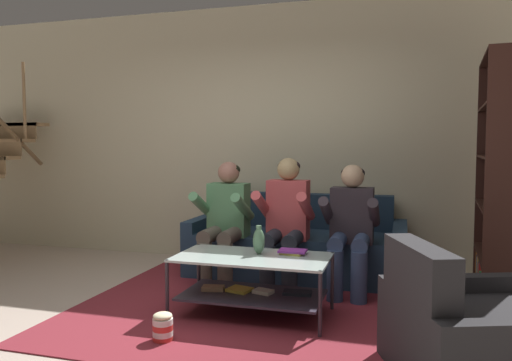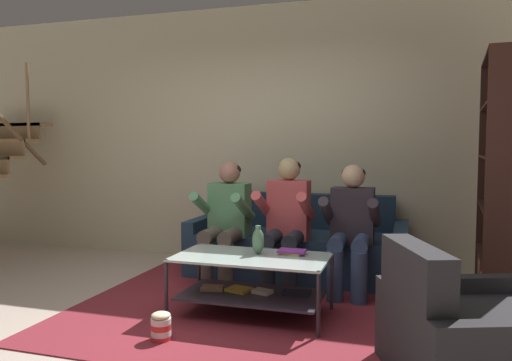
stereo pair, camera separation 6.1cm
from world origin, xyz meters
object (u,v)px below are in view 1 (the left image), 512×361
Objects in this scene: person_seated_middle at (286,218)px; bookshelf at (507,204)px; popcorn_tub at (163,327)px; vase at (259,241)px; book_stack at (292,252)px; armchair at (475,339)px; person_seated_left at (225,217)px; coffee_table at (252,276)px; couch at (297,248)px; person_seated_right at (351,223)px.

bookshelf is at bearing 3.26° from person_seated_middle.
vase is at bearing 58.35° from popcorn_tub.
person_seated_middle is at bearing -176.74° from bookshelf.
person_seated_middle is at bearing 107.63° from book_stack.
popcorn_tub is at bearing 177.88° from armchair.
person_seated_left is 0.97× the size of person_seated_middle.
bookshelf is (1.95, 0.91, 0.53)m from coffee_table.
person_seated_middle is (0.00, -0.52, 0.38)m from couch.
bookshelf is at bearing 75.20° from armchair.
popcorn_tub is at bearing -127.05° from person_seated_right.
person_seated_right is 5.36× the size of book_stack.
person_seated_left reaches higher than coffee_table.
book_stack is (0.29, 0.15, 0.18)m from coffee_table.
couch is 1.84× the size of armchair.
person_seated_left is at bearing 122.99° from coffee_table.
person_seated_left is 5.43× the size of book_stack.
vase reaches higher than popcorn_tub.
popcorn_tub is (-0.51, -1.47, -0.56)m from person_seated_middle.
person_seated_middle is 1.02× the size of coffee_table.
armchair reaches higher than popcorn_tub.
coffee_table is 5.50× the size of book_stack.
person_seated_middle reaches higher than vase.
book_stack is 1.16m from popcorn_tub.
bookshelf is at bearing 2.57° from person_seated_left.
person_seated_right is at bearing -0.06° from person_seated_left.
book_stack is at bearing -72.37° from person_seated_middle.
person_seated_middle is 1.03× the size of armchair.
person_seated_right reaches higher than vase.
coffee_table is 2.21m from bookshelf.
person_seated_right is 0.77m from book_stack.
bookshelf reaches higher than couch.
couch is 1.27m from vase.
coffee_table is 0.37m from book_stack.
coffee_table is at bearing -109.78° from vase.
couch is at bearing 75.58° from popcorn_tub.
vase is (-0.05, -1.24, 0.30)m from couch.
bookshelf is at bearing 25.01° from coffee_table.
person_seated_left is at bearing 141.02° from book_stack.
person_seated_middle is 6.04× the size of popcorn_tub.
book_stack is at bearing 27.36° from coffee_table.
armchair is (1.43, -1.54, -0.40)m from person_seated_middle.
person_seated_left is 2.47m from bookshelf.
vase is at bearing -131.98° from person_seated_right.
person_seated_right is 0.99× the size of armchair.
person_seated_right is 5.09× the size of vase.
person_seated_middle is 0.60m from person_seated_right.
book_stack is 0.10× the size of bookshelf.
person_seated_right is at bearing 118.61° from armchair.
bookshelf is (1.87, 0.11, 0.17)m from person_seated_middle.
popcorn_tub is (-0.51, -1.98, -0.18)m from couch.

